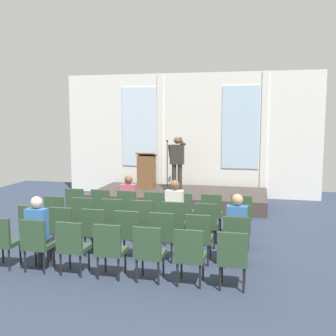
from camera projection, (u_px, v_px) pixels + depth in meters
ground_plane at (142, 244)px, 8.53m from camera, size 14.63×14.63×0.00m
rear_partition at (189, 135)px, 13.71m from camera, size 8.69×0.14×4.15m
stage_platform at (180, 198)px, 12.46m from camera, size 5.24×2.47×0.41m
speaker at (177, 159)px, 12.57m from camera, size 0.51×0.69×1.66m
mic_stand at (167, 178)px, 12.83m from camera, size 0.28×0.28×1.55m
lectern at (146, 171)px, 12.89m from camera, size 0.60×0.48×1.16m
chair_r0_c0 at (77, 204)px, 9.97m from camera, size 0.46×0.44×0.94m
chair_r0_c1 at (102, 205)px, 9.83m from camera, size 0.46×0.44×0.94m
chair_r0_c2 at (128, 207)px, 9.68m from camera, size 0.46×0.44×0.94m
audience_r0_c2 at (129, 199)px, 9.74m from camera, size 0.36×0.39×1.29m
chair_r0_c3 at (155, 208)px, 9.53m from camera, size 0.46×0.44×0.94m
chair_r0_c4 at (183, 210)px, 9.38m from camera, size 0.46×0.44×0.94m
chair_r0_c5 at (212, 211)px, 9.24m from camera, size 0.46×0.44×0.94m
chair_r0_c6 at (241, 213)px, 9.09m from camera, size 0.46×0.44×0.94m
chair_r1_c0 at (57, 213)px, 9.02m from camera, size 0.46×0.44×0.94m
chair_r1_c1 at (85, 215)px, 8.87m from camera, size 0.46×0.44×0.94m
chair_r1_c2 at (114, 217)px, 8.72m from camera, size 0.46×0.44×0.94m
chair_r1_c3 at (143, 218)px, 8.57m from camera, size 0.46×0.44×0.94m
chair_r1_c4 at (174, 220)px, 8.43m from camera, size 0.46×0.44×0.94m
audience_r1_c4 at (175, 209)px, 8.48m from camera, size 0.36×0.39×1.37m
chair_r1_c5 at (206, 222)px, 8.28m from camera, size 0.46×0.44×0.94m
chair_r1_c6 at (239, 224)px, 8.13m from camera, size 0.46×0.44×0.94m
chair_r2_c0 at (33, 225)px, 8.06m from camera, size 0.46×0.44×0.94m
chair_r2_c1 at (64, 227)px, 7.91m from camera, size 0.46×0.44×0.94m
chair_r2_c2 at (96, 229)px, 7.76m from camera, size 0.46×0.44×0.94m
chair_r2_c3 at (129, 231)px, 7.62m from camera, size 0.46×0.44×0.94m
chair_r2_c4 at (163, 233)px, 7.47m from camera, size 0.46×0.44×0.94m
chair_r2_c5 at (199, 235)px, 7.32m from camera, size 0.46×0.44×0.94m
chair_r2_c6 at (236, 238)px, 7.17m from camera, size 0.46×0.44×0.94m
audience_r2_c6 at (237, 226)px, 7.23m from camera, size 0.36×0.39×1.32m
chair_r3_c0 at (2, 239)px, 7.10m from camera, size 0.46×0.44×0.94m
chair_r3_c1 at (37, 242)px, 6.95m from camera, size 0.46×0.44×0.94m
audience_r3_c1 at (39, 229)px, 7.01m from camera, size 0.36×0.39×1.32m
chair_r3_c2 at (72, 244)px, 6.81m from camera, size 0.46×0.44×0.94m
chair_r3_c3 at (110, 247)px, 6.66m from camera, size 0.46×0.44×0.94m
chair_r3_c4 at (149, 250)px, 6.51m from camera, size 0.46×0.44×0.94m
chair_r3_c5 at (190, 253)px, 6.36m from camera, size 0.46×0.44×0.94m
chair_r3_c6 at (233, 256)px, 6.22m from camera, size 0.46×0.44×0.94m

